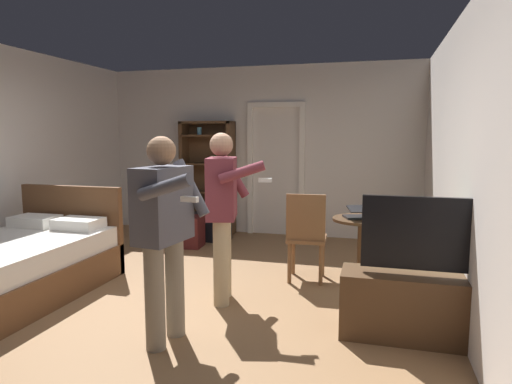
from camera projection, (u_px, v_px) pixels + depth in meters
ground_plane at (166, 309)px, 4.14m from camera, size 7.38×7.38×0.00m
wall_back at (259, 151)px, 7.24m from camera, size 5.35×0.12×2.71m
wall_right at (481, 171)px, 3.29m from camera, size 0.12×6.95×2.71m
doorway_frame at (276, 160)px, 7.10m from camera, size 0.93×0.08×2.13m
bed at (18, 265)px, 4.51m from camera, size 1.33×1.94×1.02m
bookshelf at (208, 173)px, 7.28m from camera, size 0.87×0.32×1.84m
tv_flatscreen at (424, 300)px, 3.48m from camera, size 1.28×0.40×1.15m
side_table at (361, 238)px, 4.94m from camera, size 0.64×0.64×0.70m
laptop at (360, 214)px, 4.87m from camera, size 0.42×0.42×0.15m
bottle_on_table at (375, 209)px, 4.78m from camera, size 0.06×0.06×0.28m
wooden_chair at (306, 233)px, 4.85m from camera, size 0.44×0.44×0.99m
person_blue_shirt at (164, 225)px, 3.37m from camera, size 0.60×0.69×1.61m
person_striped_shirt at (223, 205)px, 4.24m from camera, size 0.71×0.63×1.64m
suitcase_dark at (210, 226)px, 6.86m from camera, size 0.66×0.49×0.42m
suitcase_small at (181, 231)px, 6.44m from camera, size 0.64×0.38×0.45m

